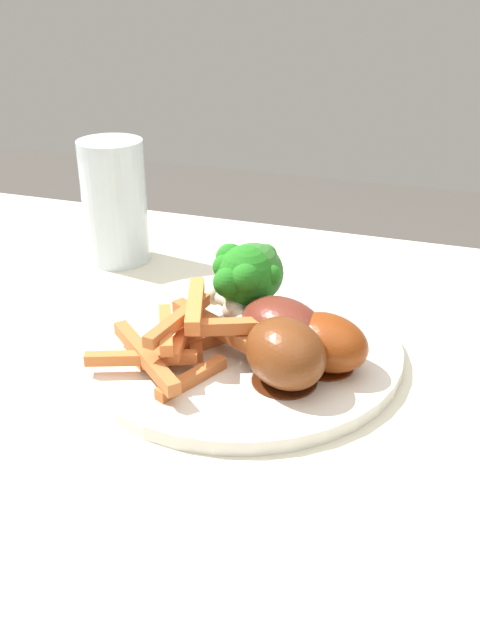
# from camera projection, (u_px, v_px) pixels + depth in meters

# --- Properties ---
(dining_table) EXTENTS (1.15, 0.68, 0.74)m
(dining_table) POSITION_uv_depth(u_px,v_px,m) (191.00, 474.00, 0.61)
(dining_table) COLOR silver
(dining_table) RESTS_ON ground_plane
(dinner_plate) EXTENTS (0.27, 0.27, 0.01)m
(dinner_plate) POSITION_uv_depth(u_px,v_px,m) (240.00, 347.00, 0.57)
(dinner_plate) COLOR white
(dinner_plate) RESTS_ON dining_table
(broccoli_floret_front) EXTENTS (0.05, 0.05, 0.06)m
(broccoli_floret_front) POSITION_uv_depth(u_px,v_px,m) (248.00, 277.00, 0.59)
(broccoli_floret_front) COLOR #84AA60
(broccoli_floret_front) RESTS_ON dinner_plate
(broccoli_floret_middle) EXTENTS (0.05, 0.06, 0.07)m
(broccoli_floret_middle) POSITION_uv_depth(u_px,v_px,m) (254.00, 275.00, 0.58)
(broccoli_floret_middle) COLOR #92B556
(broccoli_floret_middle) RESTS_ON dinner_plate
(broccoli_floret_back) EXTENTS (0.06, 0.06, 0.07)m
(broccoli_floret_back) POSITION_uv_depth(u_px,v_px,m) (245.00, 275.00, 0.57)
(broccoli_floret_back) COLOR #85B34E
(broccoli_floret_back) RESTS_ON dinner_plate
(carrot_fries_pile) EXTENTS (0.13, 0.13, 0.04)m
(carrot_fries_pile) POSITION_uv_depth(u_px,v_px,m) (184.00, 336.00, 0.54)
(carrot_fries_pile) COLOR orange
(carrot_fries_pile) RESTS_ON dinner_plate
(chicken_drumstick_near) EXTENTS (0.12, 0.11, 0.05)m
(chicken_drumstick_near) POSITION_uv_depth(u_px,v_px,m) (282.00, 351.00, 0.51)
(chicken_drumstick_near) COLOR #4D200D
(chicken_drumstick_near) RESTS_ON dinner_plate
(chicken_drumstick_far) EXTENTS (0.12, 0.07, 0.04)m
(chicken_drumstick_far) POSITION_uv_depth(u_px,v_px,m) (321.00, 341.00, 0.53)
(chicken_drumstick_far) COLOR #5C1F09
(chicken_drumstick_far) RESTS_ON dinner_plate
(chicken_drumstick_extra) EXTENTS (0.13, 0.10, 0.05)m
(chicken_drumstick_extra) POSITION_uv_depth(u_px,v_px,m) (279.00, 327.00, 0.54)
(chicken_drumstick_extra) COLOR #4B1811
(chicken_drumstick_extra) RESTS_ON dinner_plate
(water_glass) EXTENTS (0.07, 0.07, 0.13)m
(water_glass) POSITION_uv_depth(u_px,v_px,m) (115.00, 202.00, 0.72)
(water_glass) COLOR silver
(water_glass) RESTS_ON dining_table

